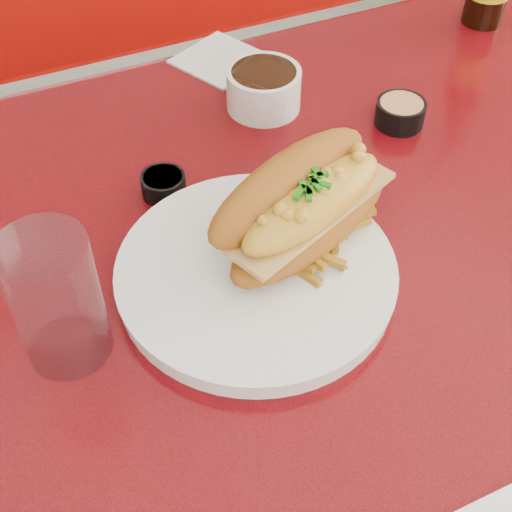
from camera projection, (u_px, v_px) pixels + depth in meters
name	position (u px, v px, depth m)	size (l,w,h in m)	color
ground	(332.00, 470.00, 1.45)	(8.00, 8.00, 0.00)	silver
diner_table	(366.00, 271.00, 1.00)	(1.23, 0.83, 0.77)	red
booth_bench_far	(182.00, 134.00, 1.74)	(1.20, 0.51, 0.90)	#9D0F0A
dinner_plate	(256.00, 274.00, 0.77)	(0.33, 0.33, 0.02)	white
mac_hoagie	(304.00, 204.00, 0.77)	(0.27, 0.20, 0.11)	#AD631B
fries_pile	(311.00, 230.00, 0.78)	(0.11, 0.10, 0.03)	gold
fork	(312.00, 237.00, 0.79)	(0.03, 0.15, 0.00)	#BBBBC0
gravy_ramekin	(264.00, 88.00, 0.98)	(0.12, 0.12, 0.06)	white
sauce_cup_left	(163.00, 184.00, 0.87)	(0.06, 0.06, 0.03)	black
sauce_cup_right	(400.00, 112.00, 0.96)	(0.07, 0.07, 0.03)	black
water_tumbler	(57.00, 300.00, 0.66)	(0.08, 0.08, 0.15)	silver
paper_napkin	(220.00, 60.00, 1.08)	(0.12, 0.12, 0.00)	silver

